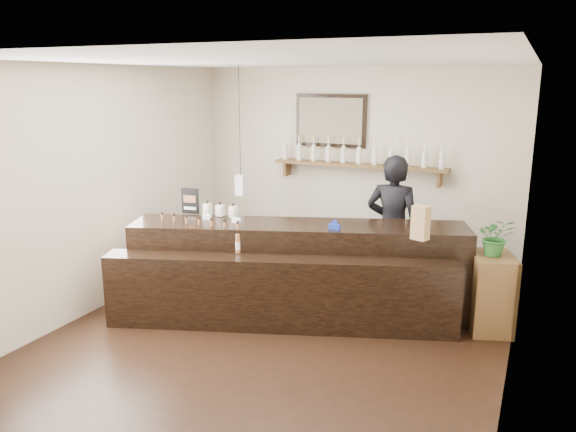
# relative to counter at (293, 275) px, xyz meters

# --- Properties ---
(ground) EXTENTS (5.00, 5.00, 0.00)m
(ground) POSITION_rel_counter_xyz_m (0.07, -0.56, -0.49)
(ground) COLOR black
(ground) RESTS_ON ground
(room_shell) EXTENTS (5.00, 5.00, 5.00)m
(room_shell) POSITION_rel_counter_xyz_m (0.07, -0.56, 1.21)
(room_shell) COLOR beige
(room_shell) RESTS_ON ground
(back_wall_decor) EXTENTS (2.66, 0.96, 1.69)m
(back_wall_decor) POSITION_rel_counter_xyz_m (-0.09, 1.81, 1.26)
(back_wall_decor) COLOR brown
(back_wall_decor) RESTS_ON ground
(counter) EXTENTS (3.78, 2.21, 1.23)m
(counter) POSITION_rel_counter_xyz_m (0.00, 0.00, 0.00)
(counter) COLOR black
(counter) RESTS_ON ground
(promo_sign) EXTENTS (0.22, 0.05, 0.31)m
(promo_sign) POSITION_rel_counter_xyz_m (-1.39, 0.06, 0.71)
(promo_sign) COLOR black
(promo_sign) RESTS_ON counter
(paper_bag) EXTENTS (0.19, 0.17, 0.35)m
(paper_bag) POSITION_rel_counter_xyz_m (1.37, 0.07, 0.73)
(paper_bag) COLOR #A37D4E
(paper_bag) RESTS_ON counter
(tape_dispenser) EXTENTS (0.12, 0.05, 0.11)m
(tape_dispenser) POSITION_rel_counter_xyz_m (0.46, 0.08, 0.60)
(tape_dispenser) COLOR #162C9D
(tape_dispenser) RESTS_ON counter
(side_cabinet) EXTENTS (0.57, 0.67, 0.84)m
(side_cabinet) POSITION_rel_counter_xyz_m (2.07, 0.55, -0.08)
(side_cabinet) COLOR brown
(side_cabinet) RESTS_ON ground
(potted_plant) EXTENTS (0.43, 0.40, 0.41)m
(potted_plant) POSITION_rel_counter_xyz_m (2.07, 0.55, 0.54)
(potted_plant) COLOR #2B692A
(potted_plant) RESTS_ON side_cabinet
(shopkeeper) EXTENTS (0.74, 0.49, 2.01)m
(shopkeeper) POSITION_rel_counter_xyz_m (0.87, 0.99, 0.51)
(shopkeeper) COLOR black
(shopkeeper) RESTS_ON ground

